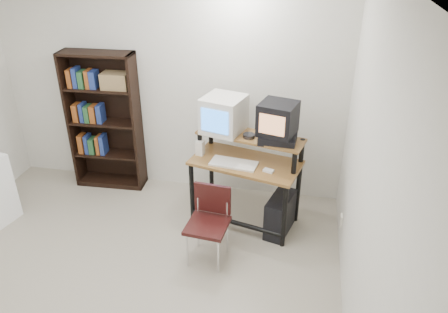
% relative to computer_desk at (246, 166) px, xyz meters
% --- Properties ---
extents(floor, '(4.00, 4.00, 0.01)m').
position_rel_computer_desk_xyz_m(floor, '(-1.00, -1.39, -0.68)').
color(floor, '#A39B87').
rests_on(floor, ground).
extents(back_wall, '(4.00, 0.01, 2.60)m').
position_rel_computer_desk_xyz_m(back_wall, '(-1.00, 0.61, 0.62)').
color(back_wall, silver).
rests_on(back_wall, floor).
extents(right_wall, '(0.01, 4.00, 2.60)m').
position_rel_computer_desk_xyz_m(right_wall, '(1.00, -1.39, 0.62)').
color(right_wall, silver).
rests_on(right_wall, floor).
extents(computer_desk, '(1.20, 0.79, 0.98)m').
position_rel_computer_desk_xyz_m(computer_desk, '(0.00, 0.00, 0.00)').
color(computer_desk, brown).
rests_on(computer_desk, floor).
extents(crt_monitor, '(0.48, 0.48, 0.37)m').
position_rel_computer_desk_xyz_m(crt_monitor, '(-0.27, 0.16, 0.48)').
color(crt_monitor, silver).
rests_on(crt_monitor, computer_desk).
extents(vcr, '(0.37, 0.28, 0.08)m').
position_rel_computer_desk_xyz_m(vcr, '(0.30, 0.00, 0.33)').
color(vcr, black).
rests_on(vcr, computer_desk).
extents(crt_tv, '(0.41, 0.41, 0.32)m').
position_rel_computer_desk_xyz_m(crt_tv, '(0.29, 0.04, 0.53)').
color(crt_tv, black).
rests_on(crt_tv, vcr).
extents(cd_spindle, '(0.15, 0.15, 0.05)m').
position_rel_computer_desk_xyz_m(cd_spindle, '(0.01, 0.03, 0.32)').
color(cd_spindle, '#26262B').
rests_on(cd_spindle, computer_desk).
extents(keyboard, '(0.49, 0.27, 0.03)m').
position_rel_computer_desk_xyz_m(keyboard, '(-0.11, -0.10, 0.06)').
color(keyboard, silver).
rests_on(keyboard, computer_desk).
extents(mousepad, '(0.26, 0.23, 0.01)m').
position_rel_computer_desk_xyz_m(mousepad, '(0.25, -0.17, 0.05)').
color(mousepad, black).
rests_on(mousepad, computer_desk).
extents(mouse, '(0.11, 0.09, 0.03)m').
position_rel_computer_desk_xyz_m(mouse, '(0.25, -0.18, 0.07)').
color(mouse, white).
rests_on(mouse, mousepad).
extents(desk_speaker, '(0.09, 0.09, 0.17)m').
position_rel_computer_desk_xyz_m(desk_speaker, '(-0.50, 0.04, 0.13)').
color(desk_speaker, silver).
rests_on(desk_speaker, computer_desk).
extents(pc_tower, '(0.31, 0.49, 0.42)m').
position_rel_computer_desk_xyz_m(pc_tower, '(0.39, -0.13, -0.47)').
color(pc_tower, black).
rests_on(pc_tower, floor).
extents(school_chair, '(0.41, 0.41, 0.75)m').
position_rel_computer_desk_xyz_m(school_chair, '(-0.25, -0.65, -0.22)').
color(school_chair, black).
rests_on(school_chair, floor).
extents(bookshelf, '(0.84, 0.31, 1.65)m').
position_rel_computer_desk_xyz_m(bookshelf, '(-1.75, 0.46, 0.18)').
color(bookshelf, black).
rests_on(bookshelf, floor).
extents(wall_outlet, '(0.02, 0.08, 0.12)m').
position_rel_computer_desk_xyz_m(wall_outlet, '(0.99, -0.24, -0.38)').
color(wall_outlet, beige).
rests_on(wall_outlet, right_wall).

